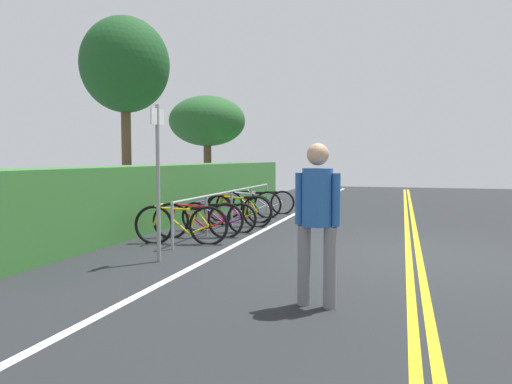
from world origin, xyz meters
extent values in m
cube|color=#232628|center=(0.00, 0.00, -0.03)|extent=(38.76, 10.98, 0.05)
cube|color=gold|center=(0.00, -0.08, 0.00)|extent=(34.89, 0.10, 0.00)
cube|color=gold|center=(0.00, 0.08, 0.00)|extent=(34.89, 0.10, 0.00)
cube|color=white|center=(0.00, 3.09, 0.00)|extent=(34.89, 0.12, 0.00)
cylinder|color=#9EA0A5|center=(-0.69, 3.98, 0.40)|extent=(0.05, 0.05, 0.81)
cylinder|color=#9EA0A5|center=(0.85, 3.98, 0.40)|extent=(0.05, 0.05, 0.81)
cylinder|color=#9EA0A5|center=(2.40, 3.98, 0.40)|extent=(0.05, 0.05, 0.81)
cylinder|color=#9EA0A5|center=(3.95, 3.98, 0.40)|extent=(0.05, 0.05, 0.81)
cylinder|color=#9EA0A5|center=(5.49, 3.98, 0.40)|extent=(0.05, 0.05, 0.81)
cylinder|color=#9EA0A5|center=(2.40, 3.98, 0.81)|extent=(6.19, 0.04, 0.04)
torus|color=black|center=(-0.23, 4.58, 0.34)|extent=(0.19, 0.73, 0.74)
torus|color=black|center=(-0.03, 3.58, 0.34)|extent=(0.19, 0.73, 0.74)
cylinder|color=yellow|center=(-0.15, 4.21, 0.42)|extent=(0.14, 0.58, 0.50)
cylinder|color=yellow|center=(-0.14, 4.14, 0.65)|extent=(0.17, 0.69, 0.07)
cylinder|color=yellow|center=(-0.09, 3.87, 0.41)|extent=(0.07, 0.17, 0.45)
cylinder|color=yellow|center=(-0.07, 3.75, 0.26)|extent=(0.10, 0.37, 0.19)
cylinder|color=yellow|center=(-0.06, 3.69, 0.48)|extent=(0.08, 0.26, 0.31)
cylinder|color=yellow|center=(-0.22, 4.53, 0.50)|extent=(0.06, 0.14, 0.33)
cube|color=black|center=(-0.08, 3.80, 0.66)|extent=(0.12, 0.21, 0.05)
cylinder|color=yellow|center=(-0.21, 4.48, 0.71)|extent=(0.46, 0.11, 0.03)
torus|color=black|center=(0.47, 4.58, 0.34)|extent=(0.26, 0.71, 0.73)
torus|color=black|center=(0.78, 3.54, 0.34)|extent=(0.26, 0.71, 0.73)
cylinder|color=red|center=(0.59, 4.19, 0.42)|extent=(0.21, 0.60, 0.50)
cylinder|color=red|center=(0.61, 4.12, 0.64)|extent=(0.25, 0.72, 0.07)
cylinder|color=red|center=(0.69, 3.84, 0.40)|extent=(0.08, 0.18, 0.45)
cylinder|color=red|center=(0.73, 3.73, 0.26)|extent=(0.15, 0.39, 0.18)
cylinder|color=red|center=(0.75, 3.66, 0.48)|extent=(0.11, 0.26, 0.31)
cylinder|color=red|center=(0.49, 4.53, 0.49)|extent=(0.08, 0.15, 0.33)
cube|color=black|center=(0.71, 3.77, 0.65)|extent=(0.13, 0.21, 0.05)
cylinder|color=red|center=(0.50, 4.48, 0.70)|extent=(0.45, 0.16, 0.03)
torus|color=black|center=(1.46, 4.48, 0.30)|extent=(0.06, 0.66, 0.66)
torus|color=black|center=(1.48, 3.43, 0.30)|extent=(0.06, 0.66, 0.66)
cylinder|color=purple|center=(1.47, 4.09, 0.38)|extent=(0.04, 0.60, 0.45)
cylinder|color=purple|center=(1.47, 4.02, 0.57)|extent=(0.04, 0.71, 0.07)
cylinder|color=purple|center=(1.47, 3.73, 0.36)|extent=(0.04, 0.17, 0.40)
cylinder|color=purple|center=(1.47, 3.62, 0.23)|extent=(0.04, 0.38, 0.17)
cylinder|color=purple|center=(1.48, 3.55, 0.43)|extent=(0.04, 0.26, 0.28)
cylinder|color=purple|center=(1.46, 4.43, 0.45)|extent=(0.04, 0.14, 0.30)
cube|color=black|center=(1.47, 3.66, 0.59)|extent=(0.08, 0.20, 0.05)
cylinder|color=purple|center=(1.47, 4.37, 0.64)|extent=(0.46, 0.03, 0.03)
torus|color=black|center=(2.50, 4.35, 0.35)|extent=(0.13, 0.75, 0.75)
torus|color=black|center=(2.40, 3.37, 0.35)|extent=(0.13, 0.75, 0.75)
cylinder|color=orange|center=(2.46, 3.98, 0.43)|extent=(0.09, 0.57, 0.51)
cylinder|color=orange|center=(2.46, 3.92, 0.66)|extent=(0.10, 0.67, 0.07)
cylinder|color=orange|center=(2.43, 3.65, 0.41)|extent=(0.05, 0.17, 0.46)
cylinder|color=orange|center=(2.42, 3.54, 0.27)|extent=(0.07, 0.36, 0.19)
cylinder|color=orange|center=(2.42, 3.48, 0.49)|extent=(0.06, 0.25, 0.32)
cylinder|color=orange|center=(2.49, 4.30, 0.51)|extent=(0.05, 0.14, 0.34)
cube|color=black|center=(2.43, 3.58, 0.67)|extent=(0.10, 0.21, 0.05)
cylinder|color=orange|center=(2.49, 4.25, 0.72)|extent=(0.46, 0.07, 0.03)
torus|color=black|center=(3.22, 4.58, 0.32)|extent=(0.09, 0.70, 0.69)
torus|color=black|center=(3.16, 3.54, 0.32)|extent=(0.09, 0.70, 0.69)
cylinder|color=#198C38|center=(3.19, 4.19, 0.40)|extent=(0.07, 0.60, 0.48)
cylinder|color=#198C38|center=(3.19, 4.12, 0.61)|extent=(0.07, 0.71, 0.07)
cylinder|color=#198C38|center=(3.18, 3.83, 0.38)|extent=(0.05, 0.17, 0.43)
cylinder|color=#198C38|center=(3.17, 3.72, 0.25)|extent=(0.06, 0.38, 0.18)
cylinder|color=#198C38|center=(3.17, 3.65, 0.45)|extent=(0.05, 0.26, 0.29)
cylinder|color=#198C38|center=(3.21, 4.53, 0.47)|extent=(0.04, 0.14, 0.31)
cube|color=black|center=(3.17, 3.77, 0.62)|extent=(0.09, 0.20, 0.05)
cylinder|color=#198C38|center=(3.21, 4.47, 0.67)|extent=(0.46, 0.05, 0.03)
torus|color=black|center=(4.02, 4.61, 0.34)|extent=(0.20, 0.73, 0.73)
torus|color=black|center=(4.22, 3.60, 0.34)|extent=(0.20, 0.73, 0.73)
cylinder|color=white|center=(4.09, 4.23, 0.42)|extent=(0.15, 0.58, 0.50)
cylinder|color=white|center=(4.11, 4.17, 0.64)|extent=(0.17, 0.69, 0.07)
cylinder|color=white|center=(4.16, 3.89, 0.41)|extent=(0.07, 0.17, 0.45)
cylinder|color=white|center=(4.18, 3.78, 0.26)|extent=(0.11, 0.37, 0.19)
cylinder|color=white|center=(4.19, 3.71, 0.48)|extent=(0.08, 0.26, 0.31)
cylinder|color=white|center=(4.03, 4.56, 0.50)|extent=(0.06, 0.14, 0.33)
cube|color=black|center=(4.17, 3.82, 0.66)|extent=(0.12, 0.21, 0.05)
cylinder|color=white|center=(4.04, 4.51, 0.71)|extent=(0.46, 0.12, 0.03)
torus|color=black|center=(4.90, 4.47, 0.32)|extent=(0.24, 0.68, 0.69)
torus|color=black|center=(5.19, 3.44, 0.32)|extent=(0.24, 0.68, 0.69)
cylinder|color=silver|center=(5.01, 4.08, 0.39)|extent=(0.20, 0.60, 0.47)
cylinder|color=silver|center=(5.03, 4.01, 0.60)|extent=(0.23, 0.71, 0.07)
cylinder|color=silver|center=(5.11, 3.73, 0.38)|extent=(0.08, 0.18, 0.42)
cylinder|color=silver|center=(5.14, 3.62, 0.24)|extent=(0.14, 0.38, 0.18)
cylinder|color=silver|center=(5.16, 3.55, 0.45)|extent=(0.10, 0.26, 0.29)
cylinder|color=silver|center=(4.92, 4.42, 0.46)|extent=(0.07, 0.15, 0.31)
cube|color=black|center=(5.13, 3.66, 0.61)|extent=(0.13, 0.21, 0.05)
cylinder|color=silver|center=(4.93, 4.36, 0.66)|extent=(0.45, 0.15, 0.03)
cylinder|color=slate|center=(-3.28, 0.91, 0.43)|extent=(0.14, 0.14, 0.86)
cylinder|color=slate|center=(-3.24, 1.20, 0.43)|extent=(0.14, 0.14, 0.86)
cylinder|color=#2659A5|center=(-3.26, 1.05, 1.16)|extent=(0.32, 0.32, 0.61)
sphere|color=tan|center=(-3.26, 1.05, 1.61)|extent=(0.23, 0.23, 0.23)
cylinder|color=#2659A5|center=(-3.28, 0.86, 1.15)|extent=(0.09, 0.09, 0.55)
cylinder|color=#2659A5|center=(-3.23, 1.25, 1.15)|extent=(0.09, 0.09, 0.55)
cylinder|color=gray|center=(-1.67, 3.73, 1.19)|extent=(0.06, 0.06, 2.37)
cube|color=white|center=(-1.67, 3.73, 2.19)|extent=(0.36, 0.05, 0.24)
cube|color=#387533|center=(3.90, 5.89, 0.70)|extent=(15.19, 1.33, 1.41)
cylinder|color=brown|center=(3.99, 7.66, 1.49)|extent=(0.27, 0.27, 2.98)
ellipsoid|color=#1C4C21|center=(3.99, 7.66, 4.16)|extent=(2.46, 2.46, 2.64)
cylinder|color=brown|center=(9.47, 7.43, 1.07)|extent=(0.30, 0.30, 2.13)
ellipsoid|color=#235626|center=(9.47, 7.43, 2.99)|extent=(2.92, 2.92, 1.92)
camera|label=1|loc=(-8.43, 0.20, 1.58)|focal=34.92mm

